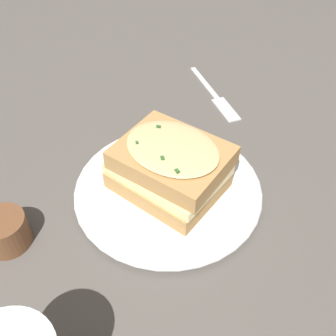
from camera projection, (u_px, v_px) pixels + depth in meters
The scene contains 5 objects.
ground_plane at pixel (162, 195), 0.51m from camera, with size 2.40×2.40×0.00m, color #514C47.
dinner_plate at pixel (168, 188), 0.50m from camera, with size 0.24×0.24×0.02m.
sandwich at pixel (170, 166), 0.47m from camera, with size 0.17×0.16×0.07m.
fork at pixel (217, 98), 0.66m from camera, with size 0.06×0.17×0.00m.
condiment_pot at pixel (5, 231), 0.44m from camera, with size 0.05×0.05×0.04m, color brown.
Camera 1 is at (-0.02, -0.34, 0.38)m, focal length 42.00 mm.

